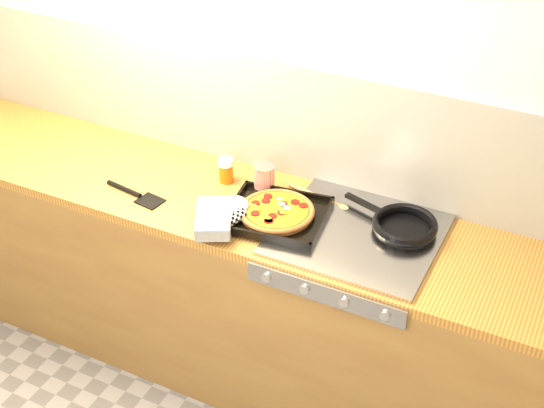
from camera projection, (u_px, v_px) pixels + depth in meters
The scene contains 9 objects.
room_shell at pixel (284, 119), 3.08m from camera, with size 3.20×3.20×3.20m.
counter_run at pixel (253, 291), 3.26m from camera, with size 3.20×0.62×0.90m.
stovetop at pixel (358, 235), 2.84m from camera, with size 0.60×0.56×0.02m, color #97969C.
pizza_on_tray at pixel (260, 213), 2.90m from camera, with size 0.50×0.48×0.06m.
frying_pan at pixel (404, 225), 2.84m from camera, with size 0.43×0.31×0.04m.
tomato_can at pixel (264, 179), 3.06m from camera, with size 0.11×0.11×0.12m.
juice_glass at pixel (226, 170), 3.13m from camera, with size 0.07×0.07×0.11m.
wooden_spoon at pixel (325, 200), 3.03m from camera, with size 0.30×0.09×0.02m.
black_spatula at pixel (135, 194), 3.07m from camera, with size 0.29×0.10×0.02m.
Camera 1 is at (1.18, -1.09, 2.60)m, focal length 50.00 mm.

